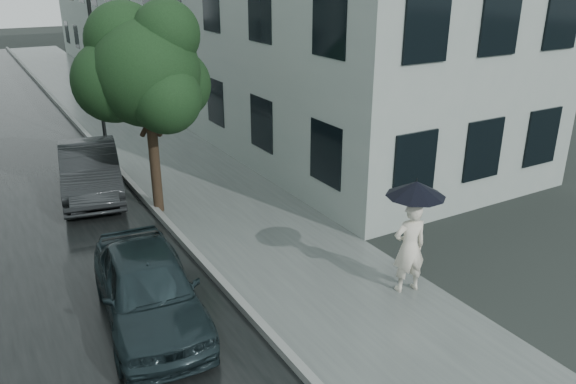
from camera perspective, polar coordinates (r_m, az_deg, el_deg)
ground at (r=10.67m, az=4.13°, el=-10.50°), size 120.00×120.00×0.00m
sidewalk at (r=20.93m, az=-14.12°, el=5.26°), size 3.50×60.00×0.01m
kerb_near at (r=20.51m, az=-19.01°, el=4.60°), size 0.15×60.00×0.15m
pedestrian at (r=10.64m, az=12.23°, el=-5.52°), size 0.73×0.56×1.78m
umbrella at (r=10.15m, az=12.88°, el=0.32°), size 1.37×1.37×1.33m
street_tree at (r=13.68m, az=-14.31°, el=11.85°), size 3.27×2.97×5.10m
lamp_post at (r=19.07m, az=-19.44°, el=12.90°), size 0.85×0.34×5.57m
car_near at (r=9.91m, az=-14.00°, el=-9.41°), size 1.97×4.02×1.32m
car_far at (r=15.90m, az=-19.47°, el=2.12°), size 2.12×4.35×1.37m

